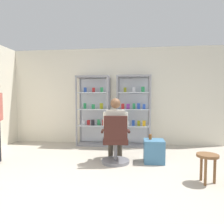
# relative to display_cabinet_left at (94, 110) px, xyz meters

# --- Properties ---
(ground_plane) EXTENTS (7.20, 7.20, 0.00)m
(ground_plane) POSITION_rel_display_cabinet_left_xyz_m (0.55, -2.76, -0.96)
(ground_plane) COLOR #B2A899
(back_wall) EXTENTS (6.00, 0.10, 2.70)m
(back_wall) POSITION_rel_display_cabinet_left_xyz_m (0.55, 0.24, 0.39)
(back_wall) COLOR silver
(back_wall) RESTS_ON ground
(display_cabinet_left) EXTENTS (0.90, 0.45, 1.90)m
(display_cabinet_left) POSITION_rel_display_cabinet_left_xyz_m (0.00, 0.00, 0.00)
(display_cabinet_left) COLOR gray
(display_cabinet_left) RESTS_ON ground
(display_cabinet_right) EXTENTS (0.90, 0.45, 1.90)m
(display_cabinet_right) POSITION_rel_display_cabinet_left_xyz_m (1.10, -0.00, 0.00)
(display_cabinet_right) COLOR gray
(display_cabinet_right) RESTS_ON ground
(office_chair) EXTENTS (0.59, 0.56, 0.96)m
(office_chair) POSITION_rel_display_cabinet_left_xyz_m (0.76, -1.61, -0.56)
(office_chair) COLOR slate
(office_chair) RESTS_ON ground
(seated_shopkeeper) EXTENTS (0.52, 0.59, 1.29)m
(seated_shopkeeper) POSITION_rel_display_cabinet_left_xyz_m (0.74, -1.45, -0.25)
(seated_shopkeeper) COLOR #3F382D
(seated_shopkeeper) RESTS_ON ground
(storage_crate) EXTENTS (0.40, 0.40, 0.46)m
(storage_crate) POSITION_rel_display_cabinet_left_xyz_m (1.52, -1.43, -0.73)
(storage_crate) COLOR teal
(storage_crate) RESTS_ON ground
(tea_glass) EXTENTS (0.06, 0.06, 0.10)m
(tea_glass) POSITION_rel_display_cabinet_left_xyz_m (1.45, -1.39, -0.45)
(tea_glass) COLOR brown
(tea_glass) RESTS_ON storage_crate
(wooden_stool) EXTENTS (0.32, 0.32, 0.45)m
(wooden_stool) POSITION_rel_display_cabinet_left_xyz_m (2.23, -2.37, -0.60)
(wooden_stool) COLOR brown
(wooden_stool) RESTS_ON ground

